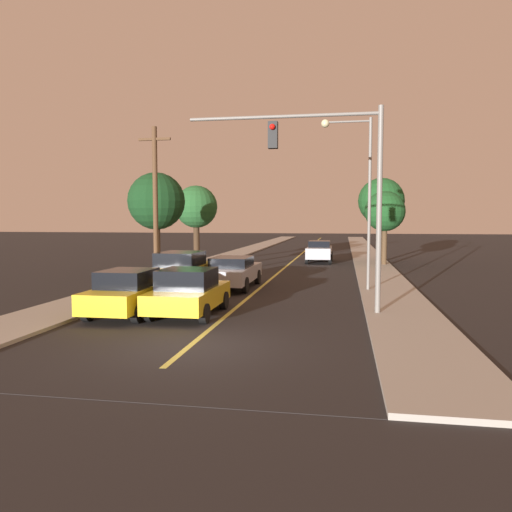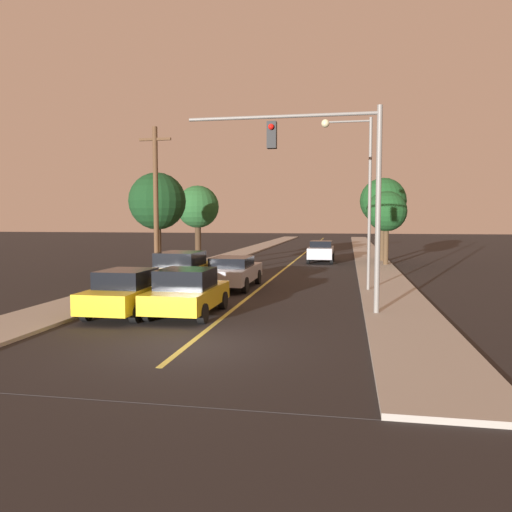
% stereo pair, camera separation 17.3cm
% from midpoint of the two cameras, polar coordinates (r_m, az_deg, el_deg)
% --- Properties ---
extents(ground_plane, '(200.00, 200.00, 0.00)m').
position_cam_midpoint_polar(ground_plane, '(13.12, -7.88, -10.13)').
color(ground_plane, black).
extents(road_surface, '(9.18, 80.00, 0.01)m').
position_cam_midpoint_polar(road_surface, '(48.36, 5.31, 0.40)').
color(road_surface, black).
rests_on(road_surface, ground).
extents(sidewalk_left, '(2.50, 80.00, 0.12)m').
position_cam_midpoint_polar(sidewalk_left, '(49.17, -1.49, 0.55)').
color(sidewalk_left, '#9E998E').
rests_on(sidewalk_left, ground).
extents(sidewalk_right, '(2.50, 80.00, 0.12)m').
position_cam_midpoint_polar(sidewalk_right, '(48.23, 12.24, 0.38)').
color(sidewalk_right, '#9E998E').
rests_on(sidewalk_right, ground).
extents(car_near_lane_front, '(2.03, 4.14, 1.59)m').
position_cam_midpoint_polar(car_near_lane_front, '(16.98, -8.01, -4.11)').
color(car_near_lane_front, gold).
rests_on(car_near_lane_front, ground).
extents(car_near_lane_second, '(2.05, 5.10, 1.48)m').
position_cam_midpoint_polar(car_near_lane_second, '(23.45, -2.91, -1.77)').
color(car_near_lane_second, '#A5A8B2').
rests_on(car_near_lane_second, ground).
extents(car_outer_lane_front, '(1.89, 4.37, 1.55)m').
position_cam_midpoint_polar(car_outer_lane_front, '(17.51, -14.55, -4.00)').
color(car_outer_lane_front, gold).
rests_on(car_outer_lane_front, ground).
extents(car_outer_lane_second, '(2.09, 5.10, 1.79)m').
position_cam_midpoint_polar(car_outer_lane_second, '(22.63, -8.70, -1.72)').
color(car_outer_lane_second, gold).
rests_on(car_outer_lane_second, ground).
extents(car_far_oncoming, '(1.90, 4.32, 1.61)m').
position_cam_midpoint_polar(car_far_oncoming, '(37.46, 7.12, 0.56)').
color(car_far_oncoming, '#A5A8B2').
rests_on(car_far_oncoming, ground).
extents(traffic_signal_mast, '(6.55, 0.42, 6.83)m').
position_cam_midpoint_polar(traffic_signal_mast, '(17.06, 8.50, 9.53)').
color(traffic_signal_mast, slate).
rests_on(traffic_signal_mast, ground).
extents(streetlamp_right, '(2.21, 0.36, 7.53)m').
position_cam_midpoint_polar(streetlamp_right, '(22.62, 11.36, 8.49)').
color(streetlamp_right, slate).
rests_on(streetlamp_right, ground).
extents(utility_pole_left, '(1.60, 0.24, 7.56)m').
position_cam_midpoint_polar(utility_pole_left, '(24.83, -11.62, 6.04)').
color(utility_pole_left, '#513823').
rests_on(utility_pole_left, ground).
extents(tree_left_near, '(3.15, 3.15, 5.69)m').
position_cam_midpoint_polar(tree_left_near, '(28.23, -11.49, 6.10)').
color(tree_left_near, '#3D2B1C').
rests_on(tree_left_near, ground).
extents(tree_left_far, '(2.99, 2.99, 5.49)m').
position_cam_midpoint_polar(tree_left_far, '(35.70, -6.99, 5.53)').
color(tree_left_far, '#3D2B1C').
rests_on(tree_left_far, ground).
extents(tree_right_near, '(2.76, 2.76, 5.04)m').
position_cam_midpoint_polar(tree_right_near, '(35.41, 14.39, 4.93)').
color(tree_right_near, '#4C3823').
rests_on(tree_right_near, ground).
extents(tree_right_far, '(3.42, 3.42, 6.18)m').
position_cam_midpoint_polar(tree_right_far, '(38.57, 14.00, 6.09)').
color(tree_right_far, '#4C3823').
rests_on(tree_right_far, ground).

